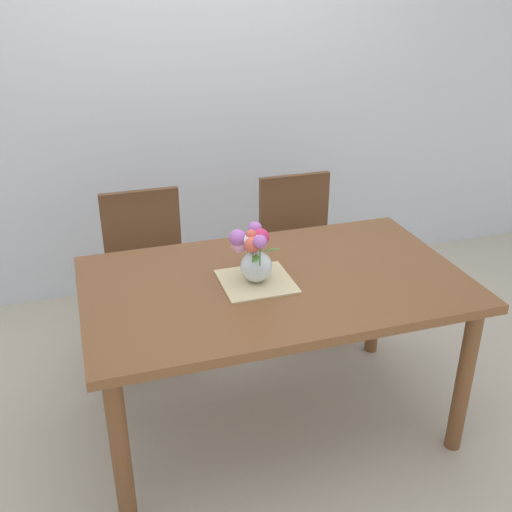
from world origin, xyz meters
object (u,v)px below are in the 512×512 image
chair_right (300,243)px  dining_table (275,298)px  chair_left (147,264)px  flower_vase (254,251)px

chair_right → dining_table: bearing=61.7°
chair_left → flower_vase: flower_vase is taller
chair_left → flower_vase: 0.96m
dining_table → flower_vase: size_ratio=6.56×
dining_table → flower_vase: (-0.09, 0.02, 0.23)m
chair_left → chair_right: size_ratio=1.00×
chair_left → flower_vase: size_ratio=3.66×
dining_table → chair_left: chair_left is taller
dining_table → flower_vase: 0.25m
dining_table → chair_right: size_ratio=1.79×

